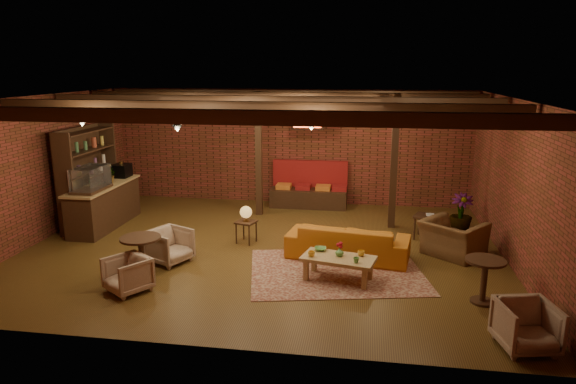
# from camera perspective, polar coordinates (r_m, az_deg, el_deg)

# --- Properties ---
(floor) EXTENTS (10.00, 10.00, 0.00)m
(floor) POSITION_cam_1_polar(r_m,az_deg,el_deg) (11.08, -2.91, -6.33)
(floor) COLOR #3F290F
(floor) RESTS_ON ground
(ceiling) EXTENTS (10.00, 8.00, 0.02)m
(ceiling) POSITION_cam_1_polar(r_m,az_deg,el_deg) (10.43, -3.12, 10.42)
(ceiling) COLOR black
(ceiling) RESTS_ON wall_back
(wall_back) EXTENTS (10.00, 0.02, 3.20)m
(wall_back) POSITION_cam_1_polar(r_m,az_deg,el_deg) (14.52, 0.20, 5.04)
(wall_back) COLOR brown
(wall_back) RESTS_ON ground
(wall_front) EXTENTS (10.00, 0.02, 3.20)m
(wall_front) POSITION_cam_1_polar(r_m,az_deg,el_deg) (6.91, -9.77, -5.07)
(wall_front) COLOR brown
(wall_front) RESTS_ON ground
(wall_left) EXTENTS (0.02, 8.00, 3.20)m
(wall_left) POSITION_cam_1_polar(r_m,az_deg,el_deg) (12.63, -25.84, 2.33)
(wall_left) COLOR brown
(wall_left) RESTS_ON ground
(wall_right) EXTENTS (0.02, 8.00, 3.20)m
(wall_right) POSITION_cam_1_polar(r_m,az_deg,el_deg) (10.81, 23.92, 0.80)
(wall_right) COLOR brown
(wall_right) RESTS_ON ground
(ceiling_beams) EXTENTS (9.80, 6.40, 0.22)m
(ceiling_beams) POSITION_cam_1_polar(r_m,az_deg,el_deg) (10.43, -3.11, 9.77)
(ceiling_beams) COLOR #311D10
(ceiling_beams) RESTS_ON ceiling
(ceiling_pipe) EXTENTS (9.60, 0.12, 0.12)m
(ceiling_pipe) POSITION_cam_1_polar(r_m,az_deg,el_deg) (12.02, -1.52, 9.21)
(ceiling_pipe) COLOR black
(ceiling_pipe) RESTS_ON ceiling
(post_left) EXTENTS (0.16, 0.16, 3.20)m
(post_left) POSITION_cam_1_polar(r_m,az_deg,el_deg) (13.26, -3.28, 4.18)
(post_left) COLOR #311D10
(post_left) RESTS_ON ground
(post_right) EXTENTS (0.16, 0.16, 3.20)m
(post_right) POSITION_cam_1_polar(r_m,az_deg,el_deg) (12.40, 11.71, 3.24)
(post_right) COLOR #311D10
(post_right) RESTS_ON ground
(service_counter) EXTENTS (0.80, 2.50, 1.60)m
(service_counter) POSITION_cam_1_polar(r_m,az_deg,el_deg) (13.16, -19.81, -0.26)
(service_counter) COLOR #311D10
(service_counter) RESTS_ON ground
(plant_counter) EXTENTS (0.35, 0.39, 0.30)m
(plant_counter) POSITION_cam_1_polar(r_m,az_deg,el_deg) (13.19, -19.17, 1.70)
(plant_counter) COLOR #337F33
(plant_counter) RESTS_ON service_counter
(shelving_hutch) EXTENTS (0.52, 2.00, 2.40)m
(shelving_hutch) POSITION_cam_1_polar(r_m,az_deg,el_deg) (13.35, -21.26, 1.57)
(shelving_hutch) COLOR #311D10
(shelving_hutch) RESTS_ON ground
(banquette) EXTENTS (2.10, 0.70, 1.00)m
(banquette) POSITION_cam_1_polar(r_m,az_deg,el_deg) (14.21, 2.32, 0.32)
(banquette) COLOR maroon
(banquette) RESTS_ON ground
(service_sign) EXTENTS (0.86, 0.06, 0.30)m
(service_sign) POSITION_cam_1_polar(r_m,az_deg,el_deg) (13.45, 2.18, 7.56)
(service_sign) COLOR #FF4419
(service_sign) RESTS_ON ceiling
(ceiling_spotlights) EXTENTS (6.40, 4.40, 0.28)m
(ceiling_spotlights) POSITION_cam_1_polar(r_m,az_deg,el_deg) (10.45, -3.10, 8.56)
(ceiling_spotlights) COLOR black
(ceiling_spotlights) RESTS_ON ceiling
(rug) EXTENTS (3.66, 3.07, 0.01)m
(rug) POSITION_cam_1_polar(r_m,az_deg,el_deg) (9.96, 5.37, -8.73)
(rug) COLOR maroon
(rug) RESTS_ON floor
(sofa) EXTENTS (2.55, 1.30, 0.71)m
(sofa) POSITION_cam_1_polar(r_m,az_deg,el_deg) (10.52, 6.68, -5.47)
(sofa) COLOR #AB5C17
(sofa) RESTS_ON floor
(coffee_table) EXTENTS (1.41, 0.92, 0.70)m
(coffee_table) POSITION_cam_1_polar(r_m,az_deg,el_deg) (9.44, 5.57, -7.46)
(coffee_table) COLOR olive
(coffee_table) RESTS_ON floor
(side_table_lamp) EXTENTS (0.50, 0.50, 0.84)m
(side_table_lamp) POSITION_cam_1_polar(r_m,az_deg,el_deg) (11.29, -4.69, -2.56)
(side_table_lamp) COLOR #311D10
(side_table_lamp) RESTS_ON floor
(round_table_left) EXTENTS (0.74, 0.74, 0.77)m
(round_table_left) POSITION_cam_1_polar(r_m,az_deg,el_deg) (9.87, -16.00, -6.21)
(round_table_left) COLOR #311D10
(round_table_left) RESTS_ON floor
(armchair_a) EXTENTS (0.93, 0.96, 0.75)m
(armchair_a) POSITION_cam_1_polar(r_m,az_deg,el_deg) (10.49, -13.05, -5.68)
(armchair_a) COLOR beige
(armchair_a) RESTS_ON floor
(armchair_b) EXTENTS (0.90, 0.89, 0.69)m
(armchair_b) POSITION_cam_1_polar(r_m,az_deg,el_deg) (9.38, -17.41, -8.55)
(armchair_b) COLOR beige
(armchair_b) RESTS_ON floor
(armchair_right) EXTENTS (1.35, 1.30, 0.99)m
(armchair_right) POSITION_cam_1_polar(r_m,az_deg,el_deg) (11.06, 17.88, -4.33)
(armchair_right) COLOR brown
(armchair_right) RESTS_ON floor
(side_table_book) EXTENTS (0.63, 0.63, 0.57)m
(side_table_book) POSITION_cam_1_polar(r_m,az_deg,el_deg) (11.98, 15.10, -2.69)
(side_table_book) COLOR #311D10
(side_table_book) RESTS_ON floor
(round_table_right) EXTENTS (0.65, 0.65, 0.76)m
(round_table_right) POSITION_cam_1_polar(r_m,az_deg,el_deg) (9.08, 21.01, -8.49)
(round_table_right) COLOR #311D10
(round_table_right) RESTS_ON floor
(armchair_far) EXTENTS (0.85, 0.82, 0.75)m
(armchair_far) POSITION_cam_1_polar(r_m,az_deg,el_deg) (7.96, 25.00, -13.16)
(armchair_far) COLOR beige
(armchair_far) RESTS_ON floor
(plant_tall) EXTENTS (1.55, 1.55, 2.74)m
(plant_tall) POSITION_cam_1_polar(r_m,az_deg,el_deg) (12.53, 19.01, 1.81)
(plant_tall) COLOR #4C7F4C
(plant_tall) RESTS_ON floor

